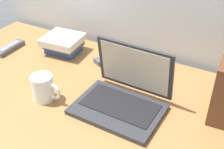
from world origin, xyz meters
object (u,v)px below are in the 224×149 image
(remote_control_near, at_px, (111,57))
(book_stack, at_px, (63,43))
(laptop, at_px, (124,95))
(remote_control_far, at_px, (10,48))
(coffee_mug, at_px, (43,88))

(remote_control_near, distance_m, book_stack, 0.24)
(laptop, relative_size, remote_control_far, 1.97)
(coffee_mug, xyz_separation_m, remote_control_far, (-0.40, 0.22, -0.04))
(remote_control_near, distance_m, remote_control_far, 0.50)
(coffee_mug, bearing_deg, remote_control_near, 78.55)
(remote_control_near, bearing_deg, remote_control_far, -161.49)
(laptop, xyz_separation_m, book_stack, (-0.43, 0.22, -0.00))
(coffee_mug, relative_size, remote_control_near, 0.74)
(remote_control_near, xyz_separation_m, book_stack, (-0.23, -0.05, 0.03))
(remote_control_far, bearing_deg, remote_control_near, 18.51)
(laptop, xyz_separation_m, remote_control_near, (-0.20, 0.27, -0.03))
(coffee_mug, height_order, book_stack, coffee_mug)
(laptop, xyz_separation_m, coffee_mug, (-0.28, -0.11, 0.00))
(remote_control_near, bearing_deg, book_stack, -168.59)
(remote_control_near, height_order, book_stack, book_stack)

